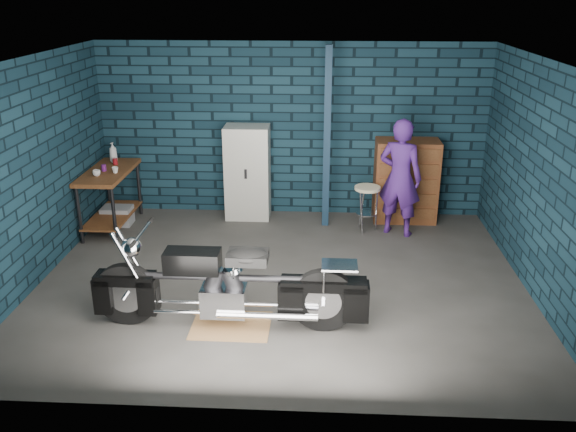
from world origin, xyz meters
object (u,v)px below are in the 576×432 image
at_px(tool_chest, 406,181).
at_px(shop_stool, 366,209).
at_px(locker, 248,173).
at_px(person, 400,178).
at_px(workbench, 111,199).
at_px(storage_bin, 117,216).
at_px(motorcycle, 229,280).

distance_m(tool_chest, shop_stool, 0.85).
height_order(locker, tool_chest, locker).
distance_m(person, tool_chest, 0.64).
relative_size(locker, shop_stool, 2.11).
height_order(tool_chest, shop_stool, tool_chest).
xyz_separation_m(workbench, shop_stool, (3.84, 0.09, -0.11)).
bearing_deg(tool_chest, storage_bin, -174.35).
height_order(person, shop_stool, person).
bearing_deg(workbench, shop_stool, 1.36).
bearing_deg(tool_chest, motorcycle, -123.99).
bearing_deg(shop_stool, person, -9.74).
relative_size(locker, tool_chest, 1.15).
distance_m(storage_bin, shop_stool, 3.83).
xyz_separation_m(locker, shop_stool, (1.83, -0.50, -0.39)).
relative_size(motorcycle, storage_bin, 5.58).
relative_size(storage_bin, locker, 0.31).
xyz_separation_m(motorcycle, shop_stool, (1.64, 2.85, -0.20)).
bearing_deg(shop_stool, motorcycle, -119.82).
relative_size(motorcycle, shop_stool, 3.60).
relative_size(workbench, locker, 0.95).
relative_size(workbench, motorcycle, 0.56).
relative_size(person, locker, 1.18).
bearing_deg(person, storage_bin, 22.45).
xyz_separation_m(storage_bin, locker, (1.99, 0.44, 0.59)).
distance_m(locker, tool_chest, 2.46).
relative_size(workbench, person, 0.81).
bearing_deg(storage_bin, person, -1.80).
xyz_separation_m(motorcycle, tool_chest, (2.26, 3.35, 0.09)).
bearing_deg(person, motorcycle, 77.30).
bearing_deg(tool_chest, workbench, -172.50).
xyz_separation_m(person, storage_bin, (-4.27, 0.13, -0.73)).
height_order(person, storage_bin, person).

